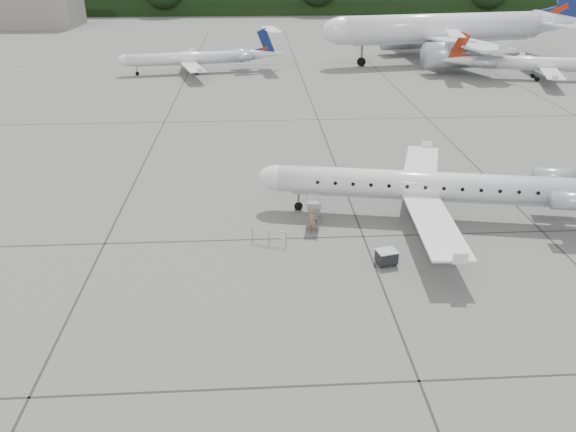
{
  "coord_description": "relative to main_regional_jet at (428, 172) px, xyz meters",
  "views": [
    {
      "loc": [
        -9.99,
        -28.22,
        16.79
      ],
      "look_at": [
        -8.2,
        1.7,
        2.3
      ],
      "focal_mm": 35.0,
      "sensor_mm": 36.0,
      "label": 1
    }
  ],
  "objects": [
    {
      "name": "ground",
      "position": [
        -1.29,
        -5.8,
        -3.27
      ],
      "size": [
        320.0,
        320.0,
        0.0
      ],
      "primitive_type": "plane",
      "color": "#5A5A58",
      "rests_on": "ground"
    },
    {
      "name": "safety_railing",
      "position": [
        -10.63,
        -3.3,
        -2.77
      ],
      "size": [
        2.06,
        0.92,
        1.0
      ],
      "primitive_type": null,
      "rotation": [
        0.0,
        0.0,
        -0.4
      ],
      "color": "gray",
      "rests_on": "ground"
    },
    {
      "name": "passenger",
      "position": [
        -7.83,
        -1.94,
        -2.41
      ],
      "size": [
        0.73,
        0.61,
        1.71
      ],
      "primitive_type": "imported",
      "rotation": [
        0.0,
        0.0,
        -0.38
      ],
      "color": "brown",
      "rests_on": "ground"
    },
    {
      "name": "bg_regional_left",
      "position": [
        -20.53,
        49.41,
        -0.31
      ],
      "size": [
        24.84,
        19.62,
        5.92
      ],
      "primitive_type": null,
      "rotation": [
        0.0,
        0.0,
        0.16
      ],
      "color": "silver",
      "rests_on": "ground"
    },
    {
      "name": "airstair",
      "position": [
        -7.59,
        -0.69,
        -2.24
      ],
      "size": [
        1.25,
        2.37,
        2.05
      ],
      "primitive_type": null,
      "rotation": [
        0.0,
        0.0,
        -0.19
      ],
      "color": "silver",
      "rests_on": "ground"
    },
    {
      "name": "bg_narrowbody",
      "position": [
        17.97,
        55.19,
        4.11
      ],
      "size": [
        45.39,
        35.94,
        14.74
      ],
      "primitive_type": null,
      "rotation": [
        0.0,
        0.0,
        0.17
      ],
      "color": "silver",
      "rests_on": "ground"
    },
    {
      "name": "bg_regional_right",
      "position": [
        28.47,
        42.11,
        -0.21
      ],
      "size": [
        26.02,
        20.87,
        6.1
      ],
      "primitive_type": null,
      "rotation": [
        0.0,
        0.0,
        2.95
      ],
      "color": "silver",
      "rests_on": "ground"
    },
    {
      "name": "main_regional_jet",
      "position": [
        0.0,
        0.0,
        0.0
      ],
      "size": [
        28.44,
        22.75,
        6.53
      ],
      "primitive_type": null,
      "rotation": [
        0.0,
        0.0,
        -0.19
      ],
      "color": "silver",
      "rests_on": "ground"
    },
    {
      "name": "baggage_cart",
      "position": [
        -3.88,
        -6.14,
        -2.79
      ],
      "size": [
        1.28,
        1.12,
        0.96
      ],
      "primitive_type": null,
      "rotation": [
        0.0,
        0.0,
        0.23
      ],
      "color": "black",
      "rests_on": "ground"
    }
  ]
}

